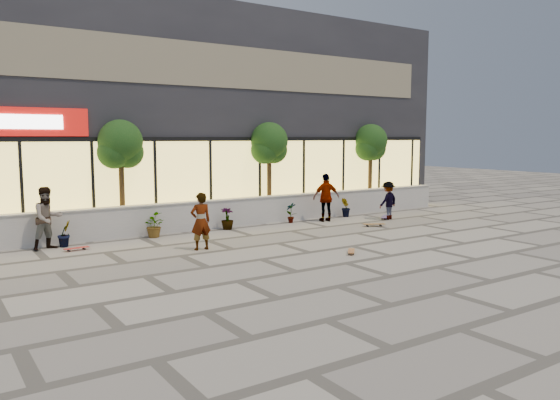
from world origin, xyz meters
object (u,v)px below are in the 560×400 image
tree_midwest (121,147)px  skateboard_left (76,248)px  skater_right_far (388,200)px  skateboard_center (351,251)px  tree_east (371,145)px  skater_left (48,218)px  tree_mideast (269,146)px  skateboard_right_near (374,224)px  skater_center (201,221)px  skater_right_near (326,198)px  skateboard_right_far (385,217)px

tree_midwest → skateboard_left: (-2.05, -2.04, -2.91)m
skater_right_far → skateboard_left: (-12.05, 0.64, -0.70)m
skater_right_far → skateboard_center: skater_right_far is taller
tree_east → skateboard_left: tree_east is taller
skater_left → skater_right_far: 12.75m
tree_mideast → skateboard_left: size_ratio=5.32×
tree_mideast → tree_east: size_ratio=1.00×
skateboard_right_near → tree_east: bearing=74.8°
skateboard_left → tree_midwest: bearing=39.5°
skater_center → skater_right_far: (8.95, 1.29, -0.08)m
skater_left → skateboard_left: 1.25m
skateboard_center → skateboard_left: 8.06m
tree_midwest → skateboard_right_near: bearing=-24.0°
tree_midwest → skateboard_center: (4.43, -6.84, -2.92)m
tree_east → skater_center: bearing=-159.2°
skater_right_far → skater_right_near: bearing=-32.1°
skater_right_near → skater_right_far: skater_right_near is taller
tree_mideast → skater_right_far: tree_mideast is taller
skater_right_far → skateboard_right_near: (-1.70, -1.00, -0.69)m
skateboard_left → tree_mideast: bearing=8.9°
skater_center → skateboard_center: bearing=143.0°
skater_right_near → skateboard_right_near: size_ratio=2.27×
tree_east → skateboard_right_near: bearing=-131.0°
skater_right_far → skater_center: bearing=-2.2°
tree_midwest → tree_east: size_ratio=1.00×
tree_mideast → tree_east: 5.50m
tree_midwest → skateboard_left: bearing=-135.1°
skater_center → skateboard_right_near: skater_center is taller
skater_center → skater_left: size_ratio=0.92×
skater_left → skateboard_right_far: skater_left is taller
skater_left → skateboard_center: bearing=-54.0°
skater_left → skateboard_right_far: size_ratio=2.29×
tree_mideast → skater_left: 9.03m
skater_right_near → tree_midwest: bearing=1.6°
tree_east → skateboard_center: size_ratio=6.15×
tree_east → tree_mideast: bearing=180.0°
tree_mideast → skateboard_left: bearing=-165.8°
tree_mideast → skateboard_right_near: bearing=-58.1°
tree_mideast → skater_center: tree_mideast is taller
skateboard_center → skateboard_right_far: 7.05m
tree_midwest → skateboard_right_far: 10.71m
skateboard_right_near → skater_right_near: bearing=135.9°
tree_midwest → skateboard_right_far: size_ratio=4.80×
skater_right_far → skateboard_left: skater_right_far is taller
skater_left → tree_mideast: bearing=-7.5°
tree_east → skateboard_right_near: (-3.20, -3.69, -2.90)m
tree_mideast → skateboard_center: (-1.57, -6.84, -2.92)m
tree_midwest → skateboard_left: tree_midwest is taller
tree_mideast → skateboard_right_far: size_ratio=4.80×
tree_midwest → skater_left: tree_midwest is taller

